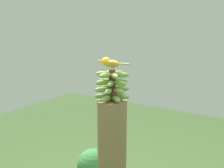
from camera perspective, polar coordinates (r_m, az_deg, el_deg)
The scene contains 3 objects.
banana_bunch at distance 1.82m, azimuth 0.01°, elevation -0.37°, with size 0.26×0.26×0.23m.
perched_bird at distance 1.80m, azimuth -0.53°, elevation 4.87°, with size 0.09×0.23×0.09m.
tropical_shrub at distance 3.21m, azimuth -4.43°, elevation -17.91°, with size 0.39×0.39×0.41m.
Camera 1 is at (-1.50, -0.95, 1.82)m, focal length 40.03 mm.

